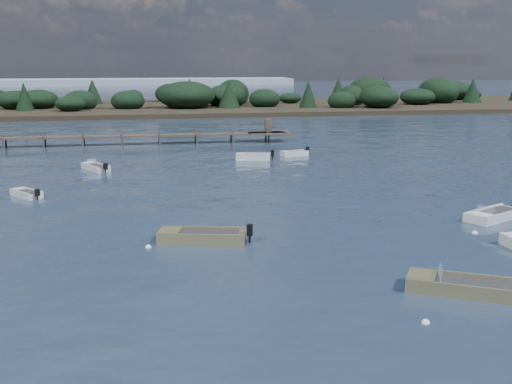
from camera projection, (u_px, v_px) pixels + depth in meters
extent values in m
plane|color=#18263A|center=(222.00, 131.00, 87.58)|extent=(400.00, 400.00, 0.00)
cube|color=silver|center=(294.00, 155.00, 65.12)|extent=(2.96, 1.84, 0.64)
cube|color=silver|center=(285.00, 152.00, 64.58)|extent=(0.92, 1.14, 0.13)
cube|color=#29292B|center=(296.00, 152.00, 65.16)|extent=(2.05, 1.38, 0.11)
cube|color=silver|center=(297.00, 152.00, 64.61)|extent=(2.68, 0.88, 0.13)
cube|color=silver|center=(292.00, 151.00, 65.48)|extent=(2.68, 0.88, 0.13)
cube|color=black|center=(308.00, 149.00, 65.73)|extent=(0.34, 0.37, 0.51)
cylinder|color=black|center=(308.00, 154.00, 65.82)|extent=(0.11, 0.11, 0.51)
cube|color=#6F6A4A|center=(202.00, 240.00, 34.39)|extent=(4.91, 2.82, 0.77)
cube|color=#6F6A4A|center=(170.00, 231.00, 34.39)|extent=(1.46, 1.81, 0.15)
cube|color=#29292B|center=(209.00, 233.00, 34.29)|extent=(3.39, 2.12, 0.13)
cube|color=#6F6A4A|center=(200.00, 236.00, 33.50)|extent=(4.52, 1.24, 0.15)
cube|color=#6F6A4A|center=(204.00, 228.00, 35.09)|extent=(4.52, 1.24, 0.15)
cube|color=black|center=(250.00, 230.00, 34.13)|extent=(0.39, 0.44, 0.61)
cylinder|color=black|center=(250.00, 239.00, 34.23)|extent=(0.13, 0.13, 0.61)
cube|color=silver|center=(96.00, 169.00, 56.60)|extent=(2.72, 3.71, 0.68)
cube|color=silver|center=(89.00, 163.00, 57.55)|extent=(1.35, 1.26, 0.14)
cube|color=#29292B|center=(97.00, 166.00, 56.31)|extent=(1.98, 2.59, 0.12)
cube|color=silver|center=(90.00, 165.00, 56.19)|extent=(1.77, 3.21, 0.14)
cube|color=silver|center=(101.00, 164.00, 56.84)|extent=(1.77, 3.21, 0.14)
cube|color=black|center=(105.00, 166.00, 54.96)|extent=(0.42, 0.40, 0.54)
cylinder|color=black|center=(106.00, 172.00, 55.06)|extent=(0.13, 0.13, 0.54)
cube|color=silver|center=(92.00, 161.00, 57.07)|extent=(0.83, 0.54, 0.41)
cube|color=silver|center=(27.00, 196.00, 45.64)|extent=(2.53, 2.86, 0.60)
cube|color=silver|center=(19.00, 189.00, 46.26)|extent=(1.19, 1.13, 0.12)
cube|color=#29292B|center=(28.00, 192.00, 45.44)|extent=(1.83, 2.02, 0.10)
cube|color=silver|center=(20.00, 192.00, 45.21)|extent=(1.72, 2.25, 0.12)
cube|color=silver|center=(33.00, 190.00, 45.93)|extent=(1.72, 2.25, 0.12)
cube|color=black|center=(37.00, 192.00, 44.52)|extent=(0.38, 0.37, 0.47)
cylinder|color=black|center=(38.00, 198.00, 44.60)|extent=(0.12, 0.12, 0.47)
cube|color=silver|center=(253.00, 159.00, 62.48)|extent=(3.52, 2.06, 0.77)
cube|color=silver|center=(240.00, 154.00, 62.45)|extent=(1.05, 1.34, 0.15)
cube|color=#29292B|center=(256.00, 155.00, 62.39)|extent=(2.43, 1.55, 0.13)
cube|color=silver|center=(253.00, 155.00, 61.81)|extent=(3.24, 0.90, 0.15)
cube|color=silver|center=(253.00, 153.00, 62.97)|extent=(3.24, 0.90, 0.15)
cube|color=black|center=(273.00, 153.00, 62.27)|extent=(0.39, 0.44, 0.60)
cylinder|color=black|center=(273.00, 158.00, 62.38)|extent=(0.13, 0.13, 0.60)
cube|color=silver|center=(494.00, 217.00, 39.37)|extent=(4.55, 3.46, 0.67)
cube|color=silver|center=(480.00, 215.00, 38.28)|extent=(1.60, 1.77, 0.13)
cube|color=#29292B|center=(498.00, 211.00, 39.52)|extent=(3.19, 2.53, 0.11)
cube|color=silver|center=(506.00, 213.00, 38.72)|extent=(3.84, 2.13, 0.13)
cube|color=silver|center=(484.00, 209.00, 39.86)|extent=(3.84, 2.13, 0.13)
cube|color=silver|center=(486.00, 210.00, 38.66)|extent=(0.69, 1.10, 0.40)
cube|color=#6F6A4A|center=(466.00, 291.00, 26.82)|extent=(5.05, 3.98, 0.73)
cube|color=#6F6A4A|center=(422.00, 276.00, 27.34)|extent=(1.81, 1.97, 0.15)
cube|color=#29292B|center=(476.00, 284.00, 26.63)|extent=(3.54, 2.89, 0.13)
cube|color=#6F6A4A|center=(466.00, 287.00, 25.97)|extent=(4.21, 2.55, 0.15)
cube|color=#6F6A4A|center=(467.00, 275.00, 27.50)|extent=(4.21, 2.55, 0.15)
cube|color=silver|center=(441.00, 272.00, 27.04)|extent=(0.79, 1.19, 0.44)
sphere|color=white|center=(426.00, 323.00, 23.76)|extent=(0.32, 0.32, 0.32)
sphere|color=white|center=(475.00, 233.00, 36.06)|extent=(0.32, 0.32, 0.32)
sphere|color=white|center=(148.00, 247.00, 33.34)|extent=(0.32, 0.32, 0.32)
cube|color=#473B34|center=(4.00, 139.00, 71.10)|extent=(64.00, 1.80, 0.18)
cube|color=#473B34|center=(268.00, 133.00, 76.55)|extent=(5.00, 3.20, 0.18)
cube|color=#473B34|center=(268.00, 126.00, 76.37)|extent=(0.80, 0.80, 1.60)
cube|color=#473B34|center=(2.00, 130.00, 70.08)|extent=(64.00, 0.06, 0.06)
cylinder|color=#473B34|center=(3.00, 145.00, 70.40)|extent=(0.20, 0.20, 2.20)
cylinder|color=#473B34|center=(6.00, 143.00, 72.05)|extent=(0.20, 0.20, 2.20)
cylinder|color=#473B34|center=(43.00, 144.00, 71.18)|extent=(0.20, 0.20, 2.20)
cylinder|color=#473B34|center=(45.00, 142.00, 72.82)|extent=(0.20, 0.20, 2.20)
cylinder|color=#473B34|center=(83.00, 143.00, 71.95)|extent=(0.20, 0.20, 2.20)
cylinder|color=#473B34|center=(84.00, 141.00, 73.60)|extent=(0.20, 0.20, 2.20)
cylinder|color=#473B34|center=(122.00, 142.00, 72.73)|extent=(0.20, 0.20, 2.20)
cylinder|color=#473B34|center=(122.00, 140.00, 74.37)|extent=(0.20, 0.20, 2.20)
cylinder|color=#473B34|center=(160.00, 141.00, 73.50)|extent=(0.20, 0.20, 2.20)
cylinder|color=#473B34|center=(159.00, 140.00, 75.15)|extent=(0.20, 0.20, 2.20)
cylinder|color=#473B34|center=(197.00, 141.00, 74.28)|extent=(0.20, 0.20, 2.20)
cylinder|color=#473B34|center=(195.00, 139.00, 75.92)|extent=(0.20, 0.20, 2.20)
cylinder|color=#473B34|center=(233.00, 140.00, 75.05)|extent=(0.20, 0.20, 2.20)
cylinder|color=#473B34|center=(231.00, 138.00, 76.70)|extent=(0.20, 0.20, 2.20)
cylinder|color=#473B34|center=(269.00, 139.00, 75.83)|extent=(0.20, 0.20, 2.20)
cylinder|color=#473B34|center=(266.00, 137.00, 77.47)|extent=(0.20, 0.20, 2.20)
cube|color=black|center=(317.00, 108.00, 130.61)|extent=(190.00, 40.00, 1.60)
ellipsoid|color=black|center=(317.00, 94.00, 130.04)|extent=(180.50, 36.00, 4.40)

